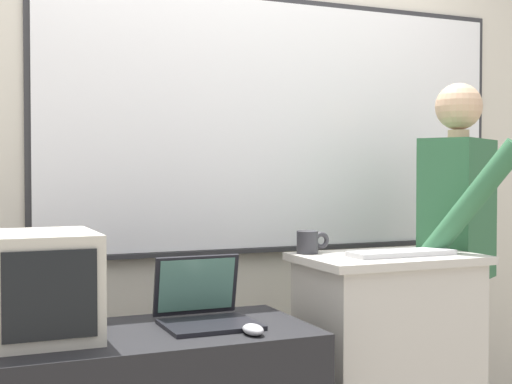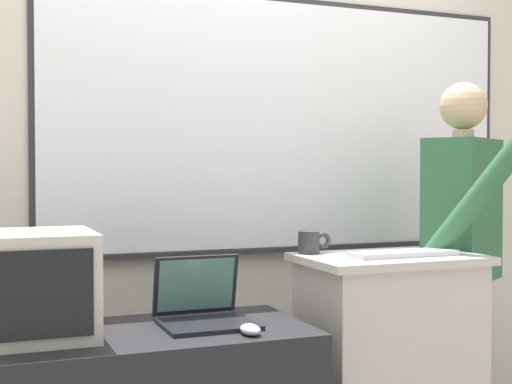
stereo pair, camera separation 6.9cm
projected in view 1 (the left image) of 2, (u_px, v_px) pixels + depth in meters
back_wall at (226, 159)px, 3.27m from camera, size 6.40×0.17×2.64m
lectern_podium at (387, 378)px, 2.73m from camera, size 0.68×0.44×0.96m
person_presenter at (459, 247)px, 3.06m from camera, size 0.56×0.69×1.65m
laptop at (204, 306)px, 2.41m from camera, size 0.31×0.30×0.22m
wireless_keyboard at (402, 253)px, 2.67m from camera, size 0.41×0.13×0.02m
computer_mouse_by_laptop at (253, 330)px, 2.24m from camera, size 0.06×0.10×0.03m
crt_monitor at (42, 285)px, 2.20m from camera, size 0.32×0.41×0.33m
coffee_mug at (309, 242)px, 2.75m from camera, size 0.14×0.08×0.09m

